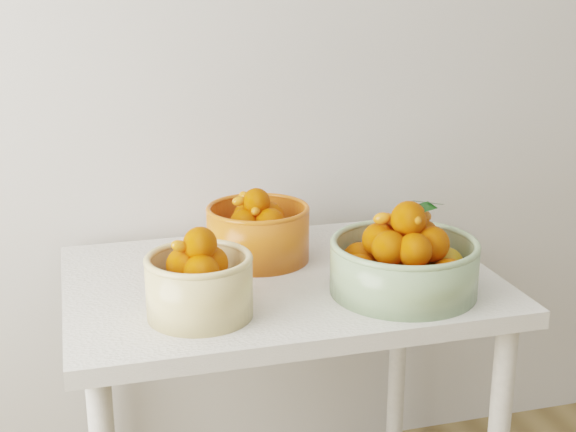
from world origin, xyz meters
name	(u,v)px	position (x,y,z in m)	size (l,w,h in m)	color
table	(281,313)	(-0.27, 1.60, 0.65)	(1.00, 0.70, 0.75)	silver
bowl_cream	(199,283)	(-0.49, 1.43, 0.82)	(0.26, 0.26, 0.19)	#D7BC7E
bowl_green	(404,261)	(-0.03, 1.44, 0.82)	(0.34, 0.34, 0.21)	#87A377
bowl_orange	(258,231)	(-0.29, 1.73, 0.82)	(0.34, 0.34, 0.18)	#D95517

